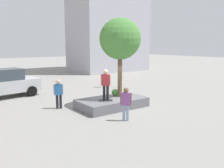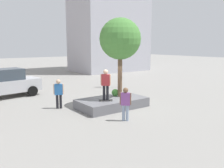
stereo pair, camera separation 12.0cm
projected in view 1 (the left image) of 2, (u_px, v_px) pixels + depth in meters
name	position (u px, v px, depth m)	size (l,w,h in m)	color
ground_plane	(115.00, 106.00, 15.22)	(120.00, 120.00, 0.00)	gray
planter_ledge	(112.00, 103.00, 14.82)	(4.15, 2.31, 0.57)	slate
plaza_tree	(120.00, 39.00, 14.78)	(2.55, 2.55, 4.89)	brown
boxwood_shrub	(115.00, 93.00, 15.44)	(0.46, 0.46, 0.46)	#3D7A33
skateboard	(106.00, 100.00, 14.10)	(0.80, 0.57, 0.07)	black
skateboarder	(106.00, 82.00, 13.93)	(0.49, 0.47, 1.78)	black
sedan_parked	(6.00, 83.00, 17.56)	(4.72, 2.61, 2.09)	#B7B7BC
traffic_light_corner	(119.00, 55.00, 21.38)	(0.37, 0.35, 4.27)	black
bystander_watching	(126.00, 102.00, 12.14)	(0.46, 0.46, 1.71)	#8C9EB7
passerby_with_bag	(59.00, 92.00, 14.47)	(0.55, 0.39, 1.78)	black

